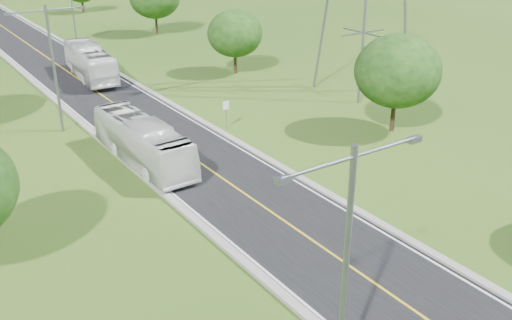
% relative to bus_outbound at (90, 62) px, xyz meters
% --- Properties ---
extents(ground, '(260.00, 260.00, 0.00)m').
position_rel_bus_outbound_xyz_m(ground, '(-1.31, 1.17, -1.75)').
color(ground, '#254A14').
rests_on(ground, ground).
extents(road, '(8.00, 150.00, 0.06)m').
position_rel_bus_outbound_xyz_m(road, '(-1.31, 7.17, -1.72)').
color(road, black).
rests_on(road, ground).
extents(curb_left, '(0.50, 150.00, 0.22)m').
position_rel_bus_outbound_xyz_m(curb_left, '(-5.56, 7.17, -1.64)').
color(curb_left, gray).
rests_on(curb_left, ground).
extents(curb_right, '(0.50, 150.00, 0.22)m').
position_rel_bus_outbound_xyz_m(curb_right, '(2.94, 7.17, -1.64)').
color(curb_right, gray).
rests_on(curb_right, ground).
extents(speed_limit_sign, '(0.55, 0.09, 2.40)m').
position_rel_bus_outbound_xyz_m(speed_limit_sign, '(3.89, -20.85, -0.15)').
color(speed_limit_sign, slate).
rests_on(speed_limit_sign, ground).
extents(streetlight_near_left, '(5.90, 0.25, 10.00)m').
position_rel_bus_outbound_xyz_m(streetlight_near_left, '(-7.31, -46.83, 4.19)').
color(streetlight_near_left, slate).
rests_on(streetlight_near_left, ground).
extents(streetlight_mid_left, '(5.90, 0.25, 10.00)m').
position_rel_bus_outbound_xyz_m(streetlight_mid_left, '(-7.31, -13.83, 4.19)').
color(streetlight_mid_left, slate).
rests_on(streetlight_mid_left, ground).
extents(tree_rb, '(6.72, 6.72, 7.82)m').
position_rel_bus_outbound_xyz_m(tree_rb, '(14.69, -28.83, 3.20)').
color(tree_rb, black).
rests_on(tree_rb, ground).
extents(tree_rc, '(5.88, 5.88, 6.84)m').
position_rel_bus_outbound_xyz_m(tree_rc, '(13.69, -6.83, 2.58)').
color(tree_rc, black).
rests_on(tree_rc, ground).
extents(bus_outbound, '(4.10, 12.40, 3.39)m').
position_rel_bus_outbound_xyz_m(bus_outbound, '(0.00, 0.00, 0.00)').
color(bus_outbound, white).
rests_on(bus_outbound, road).
extents(bus_inbound, '(2.88, 11.50, 3.19)m').
position_rel_bus_outbound_xyz_m(bus_inbound, '(-4.51, -23.43, -0.10)').
color(bus_inbound, white).
rests_on(bus_inbound, road).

